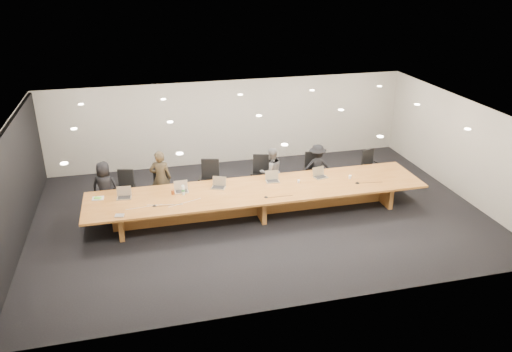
{
  "coord_description": "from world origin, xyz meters",
  "views": [
    {
      "loc": [
        -2.96,
        -11.66,
        6.32
      ],
      "look_at": [
        0.0,
        0.3,
        1.0
      ],
      "focal_mm": 35.0,
      "sensor_mm": 36.0,
      "label": 1
    }
  ],
  "objects_px": {
    "chair_mid_right": "(261,175)",
    "mic_left": "(154,206)",
    "person_b": "(161,178)",
    "mic_center": "(266,197)",
    "laptop_c": "(218,183)",
    "mic_right": "(357,183)",
    "chair_far_left": "(125,189)",
    "amber_mug": "(173,192)",
    "person_d": "(317,167)",
    "chair_mid_left": "(210,181)",
    "chair_right": "(313,171)",
    "laptop_e": "(321,173)",
    "laptop_b": "(181,187)",
    "paper_cup_far": "(350,177)",
    "chair_far_right": "(372,166)",
    "water_bottle": "(183,190)",
    "conference_table": "(259,197)",
    "person_a": "(105,187)",
    "laptop_a": "(124,193)",
    "av_box": "(120,216)",
    "person_c": "(271,172)",
    "laptop_d": "(273,177)",
    "paper_cup_near": "(299,181)",
    "chair_left": "(160,188)"
  },
  "relations": [
    {
      "from": "chair_mid_right",
      "to": "mic_left",
      "type": "xyz_separation_m",
      "value": [
        -3.14,
        -1.58,
        0.17
      ]
    },
    {
      "from": "person_b",
      "to": "mic_center",
      "type": "height_order",
      "value": "person_b"
    },
    {
      "from": "laptop_c",
      "to": "mic_left",
      "type": "relative_size",
      "value": 3.32
    },
    {
      "from": "chair_mid_right",
      "to": "mic_right",
      "type": "bearing_deg",
      "value": -16.89
    },
    {
      "from": "chair_far_left",
      "to": "amber_mug",
      "type": "relative_size",
      "value": 9.66
    },
    {
      "from": "person_d",
      "to": "laptop_c",
      "type": "bearing_deg",
      "value": 25.01
    },
    {
      "from": "chair_mid_left",
      "to": "chair_right",
      "type": "xyz_separation_m",
      "value": [
        3.14,
        0.1,
        -0.05
      ]
    },
    {
      "from": "laptop_e",
      "to": "chair_mid_left",
      "type": "bearing_deg",
      "value": 151.3
    },
    {
      "from": "laptop_b",
      "to": "mic_center",
      "type": "distance_m",
      "value": 2.24
    },
    {
      "from": "laptop_b",
      "to": "amber_mug",
      "type": "distance_m",
      "value": 0.26
    },
    {
      "from": "person_b",
      "to": "paper_cup_far",
      "type": "bearing_deg",
      "value": 177.19
    },
    {
      "from": "amber_mug",
      "to": "mic_center",
      "type": "xyz_separation_m",
      "value": [
        2.3,
        -0.76,
        -0.04
      ]
    },
    {
      "from": "chair_far_right",
      "to": "water_bottle",
      "type": "height_order",
      "value": "chair_far_right"
    },
    {
      "from": "laptop_b",
      "to": "conference_table",
      "type": "bearing_deg",
      "value": -9.22
    },
    {
      "from": "chair_far_left",
      "to": "chair_mid_left",
      "type": "height_order",
      "value": "chair_mid_left"
    },
    {
      "from": "person_a",
      "to": "mic_right",
      "type": "xyz_separation_m",
      "value": [
        6.68,
        -1.44,
        0.04
      ]
    },
    {
      "from": "chair_mid_left",
      "to": "laptop_b",
      "type": "xyz_separation_m",
      "value": [
        -0.88,
        -0.84,
        0.29
      ]
    },
    {
      "from": "mic_center",
      "to": "chair_right",
      "type": "bearing_deg",
      "value": 42.55
    },
    {
      "from": "chair_mid_right",
      "to": "mic_center",
      "type": "xyz_separation_m",
      "value": [
        -0.33,
        -1.77,
        0.17
      ]
    },
    {
      "from": "laptop_a",
      "to": "av_box",
      "type": "height_order",
      "value": "laptop_a"
    },
    {
      "from": "person_c",
      "to": "amber_mug",
      "type": "height_order",
      "value": "person_c"
    },
    {
      "from": "amber_mug",
      "to": "person_c",
      "type": "bearing_deg",
      "value": 17.19
    },
    {
      "from": "person_c",
      "to": "mic_center",
      "type": "height_order",
      "value": "person_c"
    },
    {
      "from": "conference_table",
      "to": "chair_right",
      "type": "relative_size",
      "value": 8.1
    },
    {
      "from": "chair_far_right",
      "to": "person_b",
      "type": "relative_size",
      "value": 0.65
    },
    {
      "from": "chair_mid_left",
      "to": "laptop_c",
      "type": "relative_size",
      "value": 3.3
    },
    {
      "from": "person_d",
      "to": "chair_mid_left",
      "type": "bearing_deg",
      "value": 10.2
    },
    {
      "from": "chair_far_left",
      "to": "person_c",
      "type": "height_order",
      "value": "person_c"
    },
    {
      "from": "chair_far_right",
      "to": "mic_right",
      "type": "xyz_separation_m",
      "value": [
        -1.18,
        -1.52,
        0.24
      ]
    },
    {
      "from": "laptop_d",
      "to": "person_a",
      "type": "bearing_deg",
      "value": 174.47
    },
    {
      "from": "person_c",
      "to": "paper_cup_near",
      "type": "relative_size",
      "value": 17.63
    },
    {
      "from": "laptop_a",
      "to": "laptop_c",
      "type": "bearing_deg",
      "value": 5.35
    },
    {
      "from": "paper_cup_near",
      "to": "mic_center",
      "type": "height_order",
      "value": "paper_cup_near"
    },
    {
      "from": "chair_far_right",
      "to": "laptop_e",
      "type": "height_order",
      "value": "chair_far_right"
    },
    {
      "from": "chair_mid_left",
      "to": "mic_center",
      "type": "relative_size",
      "value": 11.34
    },
    {
      "from": "paper_cup_far",
      "to": "av_box",
      "type": "xyz_separation_m",
      "value": [
        -6.23,
        -0.76,
        -0.03
      ]
    },
    {
      "from": "laptop_c",
      "to": "laptop_a",
      "type": "bearing_deg",
      "value": -155.38
    },
    {
      "from": "person_d",
      "to": "water_bottle",
      "type": "distance_m",
      "value": 4.23
    },
    {
      "from": "person_b",
      "to": "laptop_d",
      "type": "distance_m",
      "value": 3.09
    },
    {
      "from": "chair_left",
      "to": "chair_mid_right",
      "type": "height_order",
      "value": "chair_mid_right"
    },
    {
      "from": "water_bottle",
      "to": "amber_mug",
      "type": "bearing_deg",
      "value": 158.82
    },
    {
      "from": "person_b",
      "to": "person_d",
      "type": "distance_m",
      "value": 4.59
    },
    {
      "from": "chair_right",
      "to": "av_box",
      "type": "xyz_separation_m",
      "value": [
        -5.59,
        -1.95,
        0.21
      ]
    },
    {
      "from": "amber_mug",
      "to": "laptop_a",
      "type": "bearing_deg",
      "value": 177.53
    },
    {
      "from": "chair_mid_right",
      "to": "paper_cup_near",
      "type": "height_order",
      "value": "chair_mid_right"
    },
    {
      "from": "person_a",
      "to": "person_b",
      "type": "height_order",
      "value": "person_b"
    },
    {
      "from": "chair_mid_right",
      "to": "chair_right",
      "type": "bearing_deg",
      "value": 17.07
    },
    {
      "from": "chair_mid_right",
      "to": "av_box",
      "type": "relative_size",
      "value": 5.6
    },
    {
      "from": "chair_mid_left",
      "to": "mic_left",
      "type": "xyz_separation_m",
      "value": [
        -1.62,
        -1.51,
        0.16
      ]
    },
    {
      "from": "person_b",
      "to": "amber_mug",
      "type": "bearing_deg",
      "value": 113.62
    }
  ]
}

